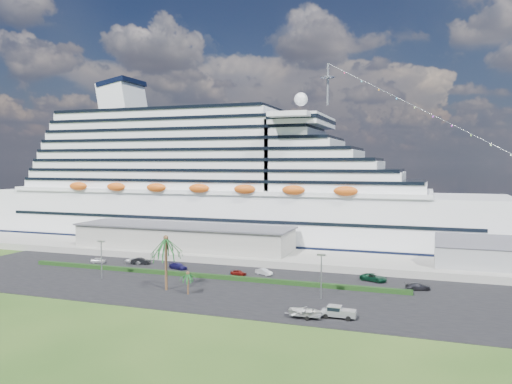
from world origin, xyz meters
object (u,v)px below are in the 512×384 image
at_px(pickup_truck, 338,312).
at_px(boat_trailer, 306,311).
at_px(cruise_ship, 228,190).
at_px(parked_car_3, 178,266).

xyz_separation_m(pickup_truck, boat_trailer, (-4.89, -1.94, 0.12)).
xyz_separation_m(cruise_ship, parked_car_3, (4.52, -41.87, -15.85)).
relative_size(cruise_ship, pickup_truck, 34.18).
bearing_deg(pickup_truck, parked_car_3, 149.40).
height_order(cruise_ship, boat_trailer, cruise_ship).
relative_size(cruise_ship, parked_car_3, 38.45).
bearing_deg(parked_car_3, boat_trailer, -106.46).
relative_size(parked_car_3, pickup_truck, 0.89).
height_order(pickup_truck, boat_trailer, pickup_truck).
xyz_separation_m(cruise_ship, boat_trailer, (41.65, -68.66, -15.38)).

